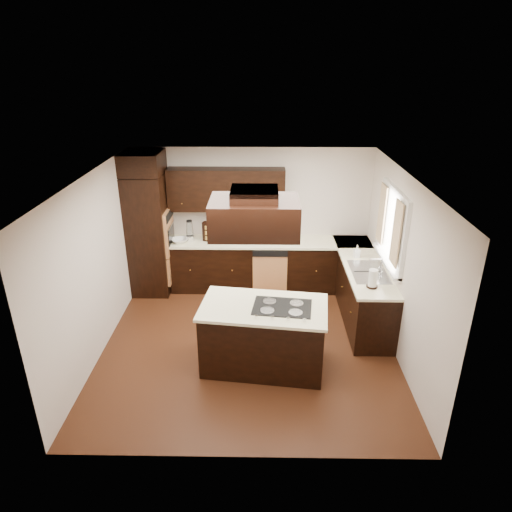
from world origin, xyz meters
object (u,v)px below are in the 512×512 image
(oven_column, at_px, (149,235))
(island, at_px, (263,337))
(spice_rack, at_px, (214,232))
(range_hood, at_px, (254,217))

(oven_column, xyz_separation_m, island, (1.99, -2.21, -0.62))
(spice_rack, bearing_deg, range_hood, -56.01)
(oven_column, bearing_deg, island, -47.88)
(oven_column, distance_m, island, 3.04)
(range_hood, relative_size, spice_rack, 2.54)
(oven_column, xyz_separation_m, spice_rack, (1.13, 0.05, 0.03))
(range_hood, bearing_deg, oven_column, 129.74)
(island, relative_size, range_hood, 1.51)
(oven_column, distance_m, range_hood, 3.13)
(island, bearing_deg, oven_column, 139.27)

